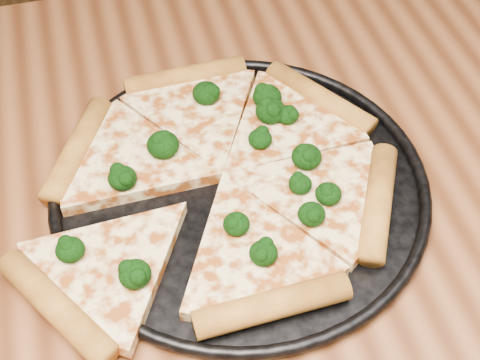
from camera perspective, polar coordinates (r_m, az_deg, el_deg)
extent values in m
cube|color=brown|center=(0.59, -8.26, -11.02)|extent=(1.20, 0.90, 0.04)
cube|color=brown|center=(1.24, 15.79, 1.56)|extent=(0.06, 0.06, 0.71)
cylinder|color=black|center=(0.64, 0.00, -0.76)|extent=(0.34, 0.34, 0.01)
torus|color=black|center=(0.63, 0.00, -0.35)|extent=(0.35, 0.35, 0.01)
cylinder|color=#C98832|center=(0.71, 6.67, 6.81)|extent=(0.09, 0.12, 0.02)
cylinder|color=#C98832|center=(0.73, -4.59, 8.56)|extent=(0.13, 0.03, 0.02)
cylinder|color=#C98832|center=(0.67, -13.43, 2.50)|extent=(0.08, 0.13, 0.02)
cylinder|color=#C98832|center=(0.57, -15.08, -10.19)|extent=(0.09, 0.12, 0.02)
cylinder|color=#C98832|center=(0.55, 2.69, -10.41)|extent=(0.13, 0.03, 0.02)
cylinder|color=#C98832|center=(0.62, 11.44, -1.85)|extent=(0.08, 0.13, 0.02)
ellipsoid|color=black|center=(0.65, -6.45, 2.94)|extent=(0.03, 0.03, 0.02)
ellipsoid|color=black|center=(0.59, -14.01, -5.66)|extent=(0.02, 0.02, 0.02)
ellipsoid|color=black|center=(0.56, -8.77, -7.77)|extent=(0.03, 0.03, 0.02)
ellipsoid|color=black|center=(0.67, 4.00, 5.46)|extent=(0.02, 0.02, 0.02)
ellipsoid|color=black|center=(0.58, -0.30, -3.69)|extent=(0.02, 0.02, 0.02)
ellipsoid|color=black|center=(0.59, 6.00, -2.85)|extent=(0.02, 0.02, 0.02)
ellipsoid|color=black|center=(0.69, 2.28, 6.95)|extent=(0.03, 0.03, 0.02)
ellipsoid|color=black|center=(0.61, 5.05, -0.35)|extent=(0.02, 0.02, 0.02)
ellipsoid|color=black|center=(0.57, 1.97, -6.12)|extent=(0.02, 0.02, 0.02)
ellipsoid|color=black|center=(0.69, -2.84, 7.26)|extent=(0.03, 0.03, 0.02)
ellipsoid|color=black|center=(0.61, 7.39, -1.16)|extent=(0.02, 0.02, 0.02)
ellipsoid|color=black|center=(0.67, 2.57, 5.79)|extent=(0.03, 0.03, 0.02)
ellipsoid|color=black|center=(0.63, 5.58, 1.95)|extent=(0.03, 0.03, 0.02)
ellipsoid|color=black|center=(0.62, -9.79, 0.16)|extent=(0.03, 0.03, 0.02)
ellipsoid|color=black|center=(0.65, 1.69, 3.45)|extent=(0.02, 0.02, 0.02)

